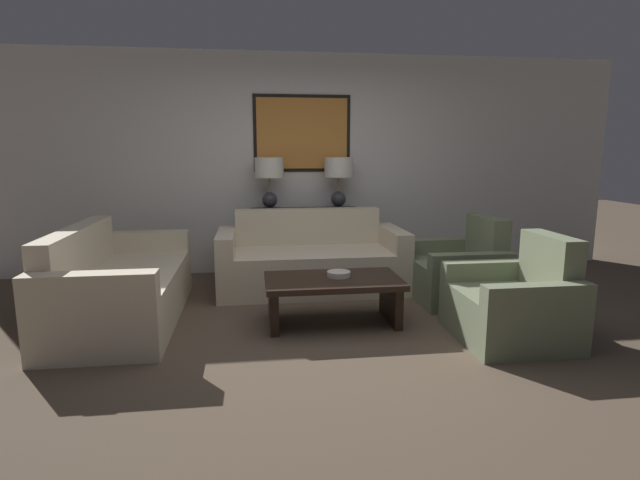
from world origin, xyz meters
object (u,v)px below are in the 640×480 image
object	(u,v)px
table_lamp_right	(339,174)
couch_by_side	(119,288)
couch_by_back_wall	(311,262)
coffee_table	(333,290)
table_lamp_left	(269,174)
decorative_bowl	(339,274)
armchair_near_camera	(514,305)
console_table	(305,242)
armchair_near_back_wall	(459,272)

from	to	relation	value
table_lamp_right	couch_by_side	distance (m)	2.82
couch_by_back_wall	coffee_table	xyz separation A→B (m)	(0.06, -1.14, 0.01)
table_lamp_left	couch_by_back_wall	distance (m)	1.21
couch_by_back_wall	decorative_bowl	size ratio (longest dim) A/B	9.76
couch_by_side	coffee_table	xyz separation A→B (m)	(1.87, -0.35, 0.01)
couch_by_back_wall	couch_by_side	size ratio (longest dim) A/B	1.00
couch_by_back_wall	armchair_near_camera	distance (m)	2.21
table_lamp_right	couch_by_side	world-z (taller)	table_lamp_right
console_table	couch_by_back_wall	distance (m)	0.67
couch_by_back_wall	armchair_near_back_wall	world-z (taller)	same
console_table	table_lamp_right	distance (m)	0.92
couch_by_side	table_lamp_right	bearing A→B (deg)	33.15
table_lamp_left	coffee_table	distance (m)	2.08
couch_by_back_wall	decorative_bowl	world-z (taller)	couch_by_back_wall
table_lamp_right	coffee_table	world-z (taller)	table_lamp_right
console_table	table_lamp_left	size ratio (longest dim) A/B	2.14
coffee_table	table_lamp_right	bearing A→B (deg)	78.75
couch_by_side	decorative_bowl	xyz separation A→B (m)	(1.93, -0.30, 0.14)
coffee_table	couch_by_side	bearing A→B (deg)	169.53
console_table	table_lamp_right	bearing A→B (deg)	0.00
armchair_near_camera	table_lamp_left	bearing A→B (deg)	128.38
table_lamp_left	couch_by_side	distance (m)	2.22
couch_by_side	coffee_table	distance (m)	1.90
armchair_near_camera	decorative_bowl	bearing A→B (deg)	156.11
coffee_table	armchair_near_camera	xyz separation A→B (m)	(1.39, -0.54, -0.02)
console_table	table_lamp_left	distance (m)	0.92
couch_by_side	coffee_table	bearing A→B (deg)	-10.47
coffee_table	couch_by_back_wall	bearing A→B (deg)	92.87
couch_by_back_wall	coffee_table	size ratio (longest dim) A/B	1.70
table_lamp_left	couch_by_side	xyz separation A→B (m)	(-1.40, -1.45, -0.93)
couch_by_back_wall	armchair_near_back_wall	xyz separation A→B (m)	(1.44, -0.59, -0.01)
armchair_near_camera	coffee_table	bearing A→B (deg)	158.54
decorative_bowl	coffee_table	bearing A→B (deg)	-142.37
table_lamp_right	armchair_near_back_wall	size ratio (longest dim) A/B	0.68
table_lamp_left	armchair_near_back_wall	distance (m)	2.43
console_table	couch_by_side	xyz separation A→B (m)	(-1.81, -1.45, -0.11)
table_lamp_left	table_lamp_right	distance (m)	0.83
couch_by_side	console_table	bearing A→B (deg)	38.75
decorative_bowl	armchair_near_back_wall	world-z (taller)	armchair_near_back_wall
table_lamp_left	armchair_near_camera	size ratio (longest dim) A/B	0.68
decorative_bowl	couch_by_side	bearing A→B (deg)	171.10
console_table	couch_by_back_wall	bearing A→B (deg)	-90.00
console_table	table_lamp_right	xyz separation A→B (m)	(0.41, 0.00, 0.82)
decorative_bowl	armchair_near_back_wall	xyz separation A→B (m)	(1.33, 0.50, -0.15)
table_lamp_left	coffee_table	bearing A→B (deg)	-75.31
table_lamp_left	coffee_table	world-z (taller)	table_lamp_left
armchair_near_back_wall	decorative_bowl	bearing A→B (deg)	-159.34
decorative_bowl	armchair_near_camera	xyz separation A→B (m)	(1.33, -0.59, -0.15)
table_lamp_left	armchair_near_back_wall	xyz separation A→B (m)	(1.86, -1.26, -0.94)
coffee_table	armchair_near_back_wall	world-z (taller)	armchair_near_back_wall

